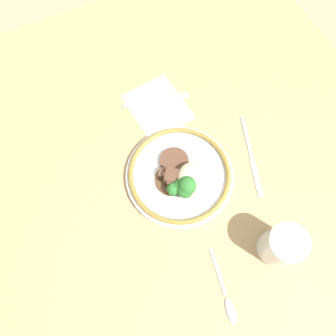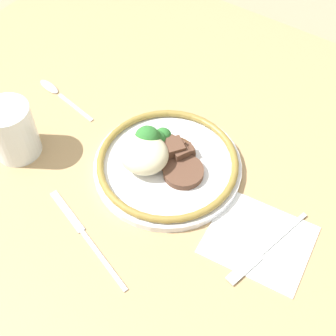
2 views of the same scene
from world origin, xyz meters
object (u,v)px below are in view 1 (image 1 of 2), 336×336
(plate, at_px, (182,177))
(spoon, at_px, (228,301))
(knife, at_px, (252,158))
(juice_glass, at_px, (281,246))
(fork, at_px, (162,100))

(plate, relative_size, spoon, 1.60)
(knife, distance_m, spoon, 0.33)
(knife, relative_size, spoon, 1.31)
(knife, bearing_deg, juice_glass, 0.65)
(juice_glass, height_order, knife, juice_glass)
(fork, height_order, spoon, same)
(spoon, bearing_deg, fork, -179.91)
(fork, bearing_deg, knife, -48.43)
(plate, relative_size, fork, 1.47)
(juice_glass, bearing_deg, fork, -172.30)
(spoon, bearing_deg, plate, -176.79)
(knife, bearing_deg, spoon, -21.34)
(juice_glass, relative_size, spoon, 0.64)
(spoon, bearing_deg, knife, 150.32)
(plate, height_order, knife, plate)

